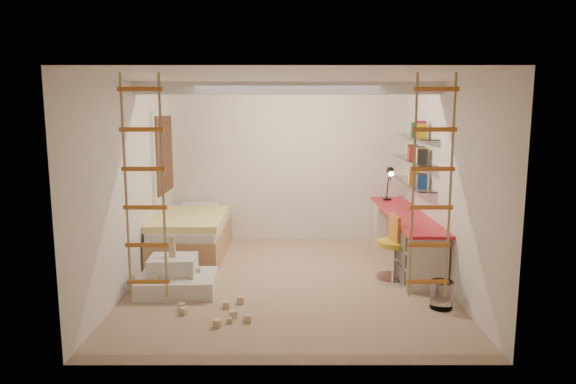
{
  "coord_description": "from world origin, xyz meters",
  "views": [
    {
      "loc": [
        -0.0,
        -6.5,
        2.25
      ],
      "look_at": [
        0.0,
        0.3,
        1.15
      ],
      "focal_mm": 32.0,
      "sensor_mm": 36.0,
      "label": 1
    }
  ],
  "objects_px": {
    "bed": "(192,235)",
    "swivel_chair": "(394,257)",
    "play_platform": "(176,278)",
    "desk": "(404,236)"
  },
  "relations": [
    {
      "from": "bed",
      "to": "swivel_chair",
      "type": "height_order",
      "value": "swivel_chair"
    },
    {
      "from": "play_platform",
      "to": "bed",
      "type": "bearing_deg",
      "value": 92.96
    },
    {
      "from": "swivel_chair",
      "to": "play_platform",
      "type": "relative_size",
      "value": 0.9
    },
    {
      "from": "swivel_chair",
      "to": "play_platform",
      "type": "bearing_deg",
      "value": -172.04
    },
    {
      "from": "desk",
      "to": "play_platform",
      "type": "relative_size",
      "value": 2.87
    },
    {
      "from": "desk",
      "to": "bed",
      "type": "bearing_deg",
      "value": 173.51
    },
    {
      "from": "desk",
      "to": "play_platform",
      "type": "bearing_deg",
      "value": -158.7
    },
    {
      "from": "bed",
      "to": "swivel_chair",
      "type": "bearing_deg",
      "value": -22.4
    },
    {
      "from": "bed",
      "to": "play_platform",
      "type": "bearing_deg",
      "value": -87.04
    },
    {
      "from": "bed",
      "to": "swivel_chair",
      "type": "relative_size",
      "value": 2.28
    }
  ]
}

